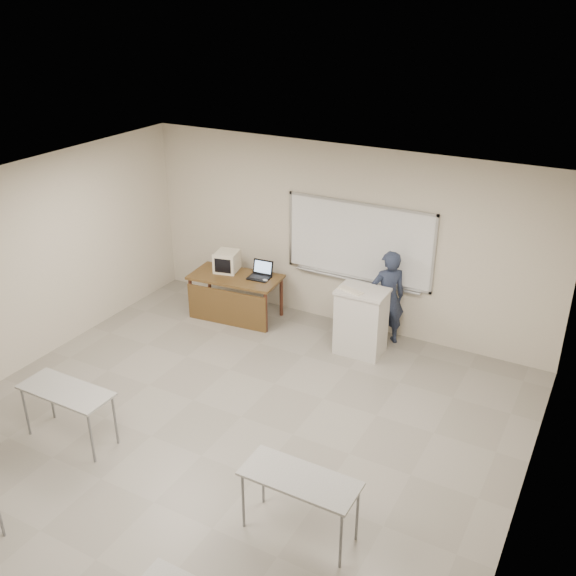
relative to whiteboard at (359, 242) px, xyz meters
The scene contains 10 objects.
floor 4.25m from the whiteboard, 94.32° to the right, with size 7.00×8.00×0.01m, color gray.
whiteboard is the anchor object (origin of this frame).
student_desks 5.39m from the whiteboard, 93.23° to the right, with size 4.40×2.20×0.73m.
instructor_desk 2.27m from the whiteboard, 157.89° to the right, with size 1.52×0.76×0.75m.
podium 1.29m from the whiteboard, 61.89° to the right, with size 0.75×0.55×1.05m.
crt_monitor 2.31m from the whiteboard, 165.97° to the right, with size 0.37×0.42×0.36m.
laptop 1.74m from the whiteboard, 161.46° to the right, with size 0.36×0.33×0.27m.
mouse 1.66m from the whiteboard, 155.73° to the right, with size 0.10×0.06×0.04m, color #B2B4B9.
keyboard 1.02m from the whiteboard, 73.43° to the right, with size 0.40×0.13×0.02m, color beige.
presenter 1.00m from the whiteboard, 24.93° to the right, with size 0.57×0.37×1.56m, color black.
Camera 1 is at (3.88, -4.90, 5.11)m, focal length 40.00 mm.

